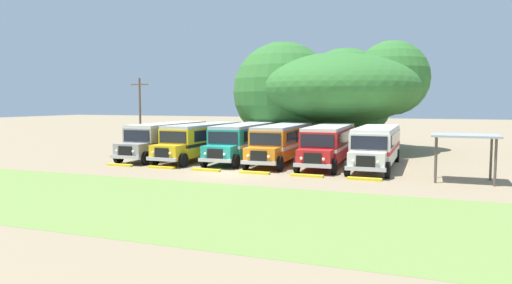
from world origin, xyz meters
TOP-DOWN VIEW (x-y plane):
  - ground_plane at (0.00, 0.00)m, footprint 220.00×220.00m
  - foreground_grass_strip at (0.00, -9.25)m, footprint 80.00×10.86m
  - parked_bus_slot_0 at (-8.41, 6.26)m, footprint 2.79×10.85m
  - parked_bus_slot_1 at (-5.04, 6.11)m, footprint 2.97×10.88m
  - parked_bus_slot_2 at (-1.76, 6.82)m, footprint 3.11×10.90m
  - parked_bus_slot_3 at (1.55, 6.66)m, footprint 2.96×10.87m
  - parked_bus_slot_4 at (5.15, 6.60)m, footprint 2.96×10.87m
  - parked_bus_slot_5 at (8.59, 6.28)m, footprint 2.68×10.84m
  - curb_wheelstop_0 at (-8.60, 0.22)m, footprint 2.00×0.36m
  - curb_wheelstop_1 at (-5.16, 0.22)m, footprint 2.00×0.36m
  - curb_wheelstop_2 at (-1.72, 0.22)m, footprint 2.00×0.36m
  - curb_wheelstop_3 at (1.72, 0.22)m, footprint 2.00×0.36m
  - curb_wheelstop_4 at (5.16, 0.22)m, footprint 2.00×0.36m
  - curb_wheelstop_5 at (8.60, 0.22)m, footprint 2.00×0.36m
  - broad_shade_tree at (3.02, 17.98)m, footprint 18.05×17.60m
  - utility_pole at (-13.30, 9.58)m, footprint 1.80×0.20m
  - waiting_shelter at (13.96, 1.72)m, footprint 3.60×2.60m

SIDE VIEW (x-z plane):
  - ground_plane at x=0.00m, z-range 0.00..0.00m
  - foreground_grass_strip at x=0.00m, z-range 0.00..0.01m
  - curb_wheelstop_0 at x=-8.60m, z-range 0.00..0.15m
  - curb_wheelstop_1 at x=-5.16m, z-range 0.00..0.15m
  - curb_wheelstop_2 at x=-1.72m, z-range 0.00..0.15m
  - curb_wheelstop_3 at x=1.72m, z-range 0.00..0.15m
  - curb_wheelstop_4 at x=5.16m, z-range 0.00..0.15m
  - curb_wheelstop_5 at x=8.60m, z-range 0.00..0.15m
  - parked_bus_slot_0 at x=-8.41m, z-range 0.17..2.99m
  - parked_bus_slot_1 at x=-5.04m, z-range 0.17..2.99m
  - parked_bus_slot_2 at x=-1.76m, z-range 0.17..2.99m
  - parked_bus_slot_3 at x=1.55m, z-range 0.17..2.99m
  - parked_bus_slot_4 at x=5.15m, z-range 0.17..2.99m
  - parked_bus_slot_5 at x=8.59m, z-range 0.17..2.99m
  - waiting_shelter at x=13.96m, z-range 1.09..3.81m
  - utility_pole at x=-13.30m, z-range 0.24..7.04m
  - broad_shade_tree at x=3.02m, z-range 0.48..10.88m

